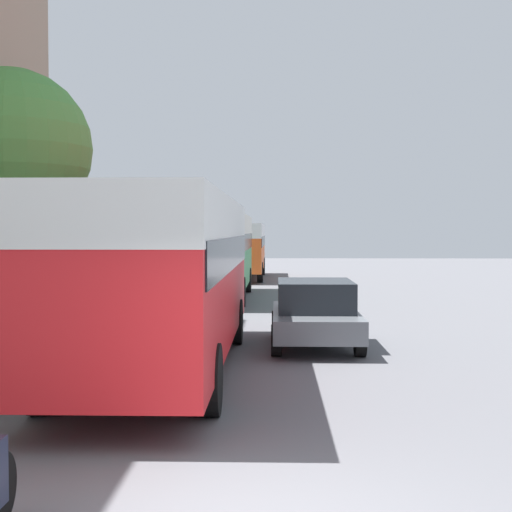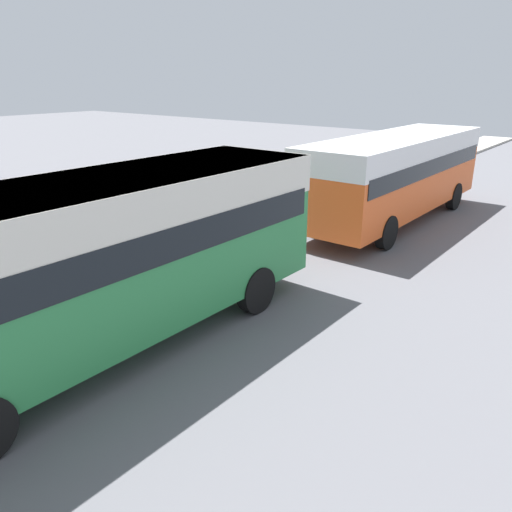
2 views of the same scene
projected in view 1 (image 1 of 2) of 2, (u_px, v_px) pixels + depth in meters
The scene contains 5 objects.
bus_lead at pixel (161, 259), 12.84m from camera, with size 2.62×10.15×3.12m.
bus_following at pixel (214, 245), 26.50m from camera, with size 2.57×9.24×3.12m.
bus_third_in_line at pixel (240, 243), 37.79m from camera, with size 2.52×9.49×2.89m.
car_crossing at pixel (315, 312), 15.61m from camera, with size 1.90×4.03×1.45m.
street_tree at pixel (12, 149), 14.73m from camera, with size 3.29×3.29×5.75m.
Camera 1 is at (0.26, -5.68, 2.54)m, focal length 50.00 mm.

